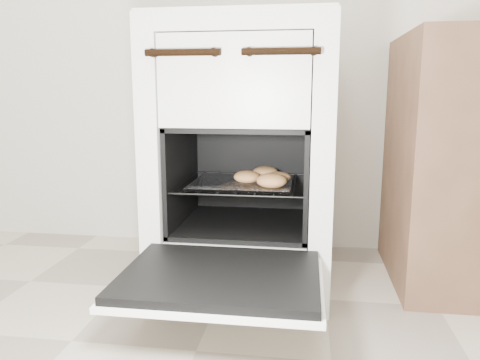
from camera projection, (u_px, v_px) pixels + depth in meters
The scene contains 5 objects.
stove at pixel (246, 159), 1.57m from camera, with size 0.56×0.62×0.85m.
oven_door at pixel (221, 278), 1.16m from camera, with size 0.50×0.39×0.04m.
oven_rack at pixel (243, 183), 1.52m from camera, with size 0.41×0.39×0.01m.
foil_sheet at pixel (242, 183), 1.50m from camera, with size 0.32×0.28×0.01m, color silver.
baked_rolls at pixel (265, 177), 1.48m from camera, with size 0.21×0.29×0.04m.
Camera 1 is at (0.26, -0.35, 0.64)m, focal length 35.00 mm.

